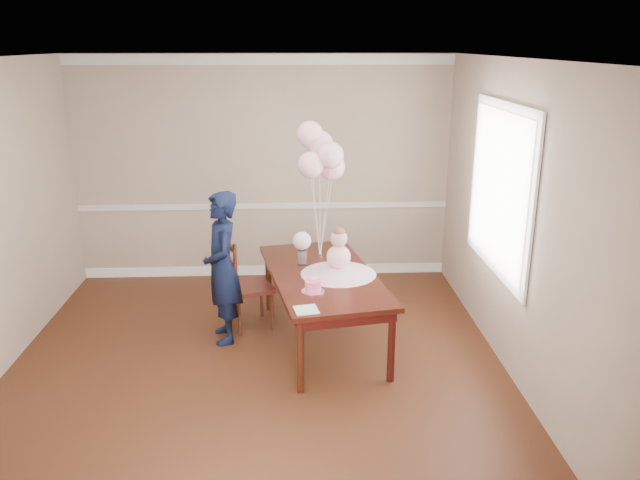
# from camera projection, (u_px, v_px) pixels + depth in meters

# --- Properties ---
(floor) EXTENTS (4.50, 5.00, 0.00)m
(floor) POSITION_uv_depth(u_px,v_px,m) (256.00, 374.00, 5.55)
(floor) COLOR #34180D
(floor) RESTS_ON ground
(ceiling) EXTENTS (4.50, 5.00, 0.02)m
(ceiling) POSITION_uv_depth(u_px,v_px,m) (245.00, 59.00, 4.72)
(ceiling) COLOR white
(ceiling) RESTS_ON wall_back
(wall_back) EXTENTS (4.50, 0.02, 2.70)m
(wall_back) POSITION_uv_depth(u_px,v_px,m) (263.00, 170.00, 7.51)
(wall_back) COLOR gray
(wall_back) RESTS_ON floor
(wall_front) EXTENTS (4.50, 0.02, 2.70)m
(wall_front) POSITION_uv_depth(u_px,v_px,m) (218.00, 392.00, 2.76)
(wall_front) COLOR gray
(wall_front) RESTS_ON floor
(wall_right) EXTENTS (0.02, 5.00, 2.70)m
(wall_right) POSITION_uv_depth(u_px,v_px,m) (520.00, 226.00, 5.24)
(wall_right) COLOR gray
(wall_right) RESTS_ON floor
(chair_rail_trim) EXTENTS (4.50, 0.02, 0.07)m
(chair_rail_trim) POSITION_uv_depth(u_px,v_px,m) (264.00, 206.00, 7.64)
(chair_rail_trim) COLOR silver
(chair_rail_trim) RESTS_ON wall_back
(crown_molding) EXTENTS (4.50, 0.02, 0.12)m
(crown_molding) POSITION_uv_depth(u_px,v_px,m) (260.00, 59.00, 7.11)
(crown_molding) COLOR silver
(crown_molding) RESTS_ON wall_back
(baseboard_trim) EXTENTS (4.50, 0.02, 0.12)m
(baseboard_trim) POSITION_uv_depth(u_px,v_px,m) (266.00, 270.00, 7.90)
(baseboard_trim) COLOR white
(baseboard_trim) RESTS_ON floor
(window_frame) EXTENTS (0.02, 1.66, 1.56)m
(window_frame) POSITION_uv_depth(u_px,v_px,m) (500.00, 189.00, 5.65)
(window_frame) COLOR white
(window_frame) RESTS_ON wall_right
(window_blinds) EXTENTS (0.01, 1.50, 1.40)m
(window_blinds) POSITION_uv_depth(u_px,v_px,m) (498.00, 189.00, 5.65)
(window_blinds) COLOR white
(window_blinds) RESTS_ON wall_right
(dining_table_top) EXTENTS (1.28, 2.04, 0.05)m
(dining_table_top) POSITION_uv_depth(u_px,v_px,m) (323.00, 276.00, 5.96)
(dining_table_top) COLOR black
(dining_table_top) RESTS_ON table_leg_fl
(table_apron) EXTENTS (1.17, 1.93, 0.10)m
(table_apron) POSITION_uv_depth(u_px,v_px,m) (323.00, 282.00, 5.99)
(table_apron) COLOR black
(table_apron) RESTS_ON table_leg_fl
(table_leg_fl) EXTENTS (0.08, 0.08, 0.67)m
(table_leg_fl) POSITION_uv_depth(u_px,v_px,m) (300.00, 356.00, 5.17)
(table_leg_fl) COLOR black
(table_leg_fl) RESTS_ON floor
(table_leg_fr) EXTENTS (0.08, 0.08, 0.67)m
(table_leg_fr) POSITION_uv_depth(u_px,v_px,m) (391.00, 346.00, 5.35)
(table_leg_fr) COLOR black
(table_leg_fr) RESTS_ON floor
(table_leg_bl) EXTENTS (0.08, 0.08, 0.67)m
(table_leg_bl) POSITION_uv_depth(u_px,v_px,m) (269.00, 281.00, 6.80)
(table_leg_bl) COLOR black
(table_leg_bl) RESTS_ON floor
(table_leg_br) EXTENTS (0.08, 0.08, 0.67)m
(table_leg_br) POSITION_uv_depth(u_px,v_px,m) (339.00, 275.00, 6.97)
(table_leg_br) COLOR black
(table_leg_br) RESTS_ON floor
(baby_skirt) EXTENTS (0.84, 0.84, 0.10)m
(baby_skirt) POSITION_uv_depth(u_px,v_px,m) (338.00, 269.00, 5.93)
(baby_skirt) COLOR #DFA4BE
(baby_skirt) RESTS_ON dining_table_top
(baby_torso) EXTENTS (0.23, 0.23, 0.23)m
(baby_torso) POSITION_uv_depth(u_px,v_px,m) (339.00, 257.00, 5.89)
(baby_torso) COLOR #FFA1CF
(baby_torso) RESTS_ON baby_skirt
(baby_head) EXTENTS (0.16, 0.16, 0.16)m
(baby_head) POSITION_uv_depth(u_px,v_px,m) (339.00, 239.00, 5.84)
(baby_head) COLOR #CD9A8D
(baby_head) RESTS_ON baby_torso
(baby_hair) EXTENTS (0.11, 0.11, 0.11)m
(baby_hair) POSITION_uv_depth(u_px,v_px,m) (339.00, 233.00, 5.82)
(baby_hair) COLOR brown
(baby_hair) RESTS_ON baby_head
(cake_platter) EXTENTS (0.24, 0.24, 0.01)m
(cake_platter) POSITION_uv_depth(u_px,v_px,m) (313.00, 291.00, 5.52)
(cake_platter) COLOR silver
(cake_platter) RESTS_ON dining_table_top
(birthday_cake) EXTENTS (0.17, 0.17, 0.10)m
(birthday_cake) POSITION_uv_depth(u_px,v_px,m) (313.00, 286.00, 5.50)
(birthday_cake) COLOR #FF5083
(birthday_cake) RESTS_ON cake_platter
(cake_flower_a) EXTENTS (0.03, 0.03, 0.03)m
(cake_flower_a) POSITION_uv_depth(u_px,v_px,m) (313.00, 279.00, 5.48)
(cake_flower_a) COLOR white
(cake_flower_a) RESTS_ON birthday_cake
(cake_flower_b) EXTENTS (0.03, 0.03, 0.03)m
(cake_flower_b) POSITION_uv_depth(u_px,v_px,m) (316.00, 278.00, 5.51)
(cake_flower_b) COLOR white
(cake_flower_b) RESTS_ON birthday_cake
(rose_vase_near) EXTENTS (0.11, 0.11, 0.15)m
(rose_vase_near) POSITION_uv_depth(u_px,v_px,m) (302.00, 257.00, 6.17)
(rose_vase_near) COLOR white
(rose_vase_near) RESTS_ON dining_table_top
(roses_near) EXTENTS (0.18, 0.18, 0.18)m
(roses_near) POSITION_uv_depth(u_px,v_px,m) (302.00, 241.00, 6.12)
(roses_near) COLOR silver
(roses_near) RESTS_ON rose_vase_near
(napkin) EXTENTS (0.22, 0.22, 0.01)m
(napkin) POSITION_uv_depth(u_px,v_px,m) (306.00, 310.00, 5.13)
(napkin) COLOR silver
(napkin) RESTS_ON dining_table_top
(balloon_weight) EXTENTS (0.04, 0.04, 0.02)m
(balloon_weight) POSITION_uv_depth(u_px,v_px,m) (320.00, 254.00, 6.46)
(balloon_weight) COLOR silver
(balloon_weight) RESTS_ON dining_table_top
(balloon_a) EXTENTS (0.27, 0.27, 0.27)m
(balloon_a) POSITION_uv_depth(u_px,v_px,m) (311.00, 165.00, 6.15)
(balloon_a) COLOR #FFB4C9
(balloon_a) RESTS_ON balloon_ribbon_a
(balloon_b) EXTENTS (0.27, 0.27, 0.27)m
(balloon_b) POSITION_uv_depth(u_px,v_px,m) (331.00, 155.00, 6.12)
(balloon_b) COLOR #FFB4C9
(balloon_b) RESTS_ON balloon_ribbon_b
(balloon_c) EXTENTS (0.27, 0.27, 0.27)m
(balloon_c) POSITION_uv_depth(u_px,v_px,m) (320.00, 144.00, 6.21)
(balloon_c) COLOR #E2A0C1
(balloon_c) RESTS_ON balloon_ribbon_c
(balloon_d) EXTENTS (0.27, 0.27, 0.27)m
(balloon_d) POSITION_uv_depth(u_px,v_px,m) (310.00, 134.00, 6.18)
(balloon_d) COLOR #FFB4C2
(balloon_d) RESTS_ON balloon_ribbon_d
(balloon_e) EXTENTS (0.27, 0.27, 0.27)m
(balloon_e) POSITION_uv_depth(u_px,v_px,m) (332.00, 167.00, 6.29)
(balloon_e) COLOR #F6AEBD
(balloon_e) RESTS_ON balloon_ribbon_e
(balloon_ribbon_a) EXTENTS (0.09, 0.02, 0.80)m
(balloon_ribbon_a) POSITION_uv_depth(u_px,v_px,m) (315.00, 217.00, 6.33)
(balloon_ribbon_a) COLOR white
(balloon_ribbon_a) RESTS_ON balloon_weight
(balloon_ribbon_b) EXTENTS (0.10, 0.03, 0.89)m
(balloon_ribbon_b) POSITION_uv_depth(u_px,v_px,m) (325.00, 213.00, 6.31)
(balloon_ribbon_b) COLOR white
(balloon_ribbon_b) RESTS_ON balloon_weight
(balloon_ribbon_c) EXTENTS (0.01, 0.09, 0.99)m
(balloon_ribbon_c) POSITION_uv_depth(u_px,v_px,m) (320.00, 207.00, 6.36)
(balloon_ribbon_c) COLOR white
(balloon_ribbon_c) RESTS_ON balloon_weight
(balloon_ribbon_d) EXTENTS (0.10, 0.08, 1.08)m
(balloon_ribbon_d) POSITION_uv_depth(u_px,v_px,m) (315.00, 202.00, 6.34)
(balloon_ribbon_d) COLOR white
(balloon_ribbon_d) RESTS_ON balloon_weight
(balloon_ribbon_e) EXTENTS (0.12, 0.09, 0.74)m
(balloon_ribbon_e) POSITION_uv_depth(u_px,v_px,m) (326.00, 218.00, 6.40)
(balloon_ribbon_e) COLOR white
(balloon_ribbon_e) RESTS_ON balloon_weight
(dining_chair_seat) EXTENTS (0.54, 0.54, 0.05)m
(dining_chair_seat) POSITION_uv_depth(u_px,v_px,m) (250.00, 287.00, 6.37)
(dining_chair_seat) COLOR #3E1511
(dining_chair_seat) RESTS_ON chair_leg_fl
(chair_leg_fl) EXTENTS (0.05, 0.05, 0.41)m
(chair_leg_fl) POSITION_uv_depth(u_px,v_px,m) (240.00, 317.00, 6.22)
(chair_leg_fl) COLOR black
(chair_leg_fl) RESTS_ON floor
(chair_leg_fr) EXTENTS (0.05, 0.05, 0.41)m
(chair_leg_fr) POSITION_uv_depth(u_px,v_px,m) (272.00, 311.00, 6.35)
(chair_leg_fr) COLOR #35160E
(chair_leg_fr) RESTS_ON floor
(chair_leg_bl) EXTENTS (0.05, 0.05, 0.41)m
(chair_leg_bl) POSITION_uv_depth(u_px,v_px,m) (230.00, 304.00, 6.52)
(chair_leg_bl) COLOR #3E1911
(chair_leg_bl) RESTS_ON floor
(chair_leg_br) EXTENTS (0.05, 0.05, 0.41)m
(chair_leg_br) POSITION_uv_depth(u_px,v_px,m) (261.00, 299.00, 6.65)
(chair_leg_br) COLOR #39120F
(chair_leg_br) RESTS_ON floor
(chair_back_post_l) EXTENTS (0.05, 0.05, 0.53)m
(chair_back_post_l) POSITION_uv_depth(u_px,v_px,m) (236.00, 270.00, 6.06)
(chair_back_post_l) COLOR #34120E
(chair_back_post_l) RESTS_ON dining_chair_seat
(chair_back_post_r) EXTENTS (0.05, 0.05, 0.53)m
(chair_back_post_r) POSITION_uv_depth(u_px,v_px,m) (226.00, 259.00, 6.36)
(chair_back_post_r) COLOR #3C1D10
(chair_back_post_r) RESTS_ON dining_chair_seat
(chair_slat_low) EXTENTS (0.16, 0.37, 0.05)m
(chair_slat_low) POSITION_uv_depth(u_px,v_px,m) (231.00, 275.00, 6.25)
(chair_slat_low) COLOR #38190F
(chair_slat_low) RESTS_ON dining_chair_seat
(chair_slat_mid) EXTENTS (0.16, 0.37, 0.05)m
(chair_slat_mid) POSITION_uv_depth(u_px,v_px,m) (231.00, 261.00, 6.20)
(chair_slat_mid) COLOR #39160F
(chair_slat_mid) RESTS_ON dining_chair_seat
(chair_slat_top) EXTENTS (0.16, 0.37, 0.05)m
(chair_slat_top) POSITION_uv_depth(u_px,v_px,m) (230.00, 246.00, 6.15)
(chair_slat_top) COLOR #351B0E
(chair_slat_top) RESTS_ON dining_chair_seat
(woman) EXTENTS (0.48, 0.61, 1.50)m
(woman) POSITION_uv_depth(u_px,v_px,m) (222.00, 268.00, 5.99)
(woman) COLOR black
(woman) RESTS_ON floor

